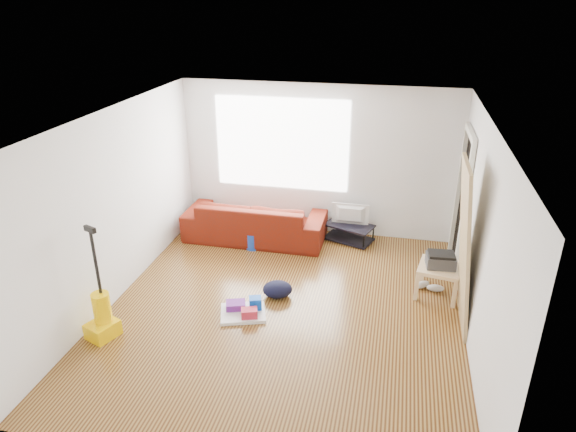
% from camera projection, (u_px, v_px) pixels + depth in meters
% --- Properties ---
extents(room, '(4.51, 5.01, 2.51)m').
position_uv_depth(room, '(292.00, 219.00, 6.27)').
color(room, '#3D1F0C').
rests_on(room, ground).
extents(sofa, '(2.29, 0.90, 0.67)m').
position_uv_depth(sofa, '(256.00, 238.00, 8.58)').
color(sofa, '#44150D').
rests_on(sofa, ground).
extents(tv_stand, '(0.86, 0.67, 0.29)m').
position_uv_depth(tv_stand, '(349.00, 232.00, 8.46)').
color(tv_stand, black).
rests_on(tv_stand, ground).
extents(tv, '(0.60, 0.08, 0.35)m').
position_uv_depth(tv, '(350.00, 215.00, 8.33)').
color(tv, black).
rests_on(tv, tv_stand).
extents(side_table, '(0.62, 0.62, 0.44)m').
position_uv_depth(side_table, '(439.00, 271.00, 6.87)').
color(side_table, '#CFB783').
rests_on(side_table, ground).
extents(printer, '(0.40, 0.31, 0.20)m').
position_uv_depth(printer, '(441.00, 260.00, 6.80)').
color(printer, '#333439').
rests_on(printer, side_table).
extents(bucket, '(0.31, 0.31, 0.27)m').
position_uv_depth(bucket, '(253.00, 247.00, 8.28)').
color(bucket, '#173CAF').
rests_on(bucket, ground).
extents(toilet_paper, '(0.13, 0.13, 0.12)m').
position_uv_depth(toilet_paper, '(252.00, 236.00, 8.24)').
color(toilet_paper, white).
rests_on(toilet_paper, bucket).
extents(cleaning_tray, '(0.68, 0.60, 0.20)m').
position_uv_depth(cleaning_tray, '(244.00, 310.00, 6.56)').
color(cleaning_tray, white).
rests_on(cleaning_tray, ground).
extents(backpack, '(0.47, 0.41, 0.22)m').
position_uv_depth(backpack, '(278.00, 296.00, 6.97)').
color(backpack, black).
rests_on(backpack, ground).
extents(sneakers, '(0.42, 0.23, 0.10)m').
position_uv_depth(sneakers, '(429.00, 286.00, 7.11)').
color(sneakers, silver).
rests_on(sneakers, ground).
extents(vacuum, '(0.40, 0.42, 1.42)m').
position_uv_depth(vacuum, '(102.00, 316.00, 6.09)').
color(vacuum, '#FFC600').
rests_on(vacuum, ground).
extents(door_panel, '(0.26, 0.84, 2.08)m').
position_uv_depth(door_panel, '(453.00, 322.00, 6.43)').
color(door_panel, '#997E57').
rests_on(door_panel, ground).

